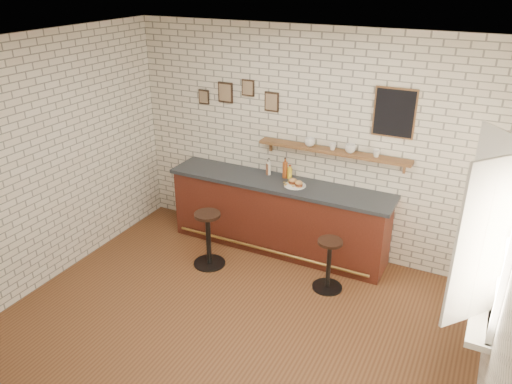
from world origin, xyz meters
TOP-DOWN VIEW (x-y plane):
  - ground at (0.00, 0.00)m, footprint 5.00×5.00m
  - bar_counter at (-0.25, 1.70)m, footprint 3.10×0.65m
  - sandwich_plate at (-0.01, 1.67)m, footprint 0.28×0.28m
  - ciabatta_sandwich at (0.00, 1.67)m, footprint 0.24×0.17m
  - potato_chips at (-0.03, 1.67)m, footprint 0.26×0.18m
  - bitters_bottle_brown at (-0.49, 1.86)m, footprint 0.06×0.06m
  - bitters_bottle_white at (-0.48, 1.86)m, footprint 0.06×0.06m
  - bitters_bottle_amber at (-0.24, 1.86)m, footprint 0.07×0.07m
  - condiment_bottle_yellow at (-0.17, 1.86)m, footprint 0.06×0.06m
  - bar_stool_left at (-0.88, 0.90)m, footprint 0.42×0.42m
  - bar_stool_right at (0.70, 1.09)m, footprint 0.37×0.37m
  - wall_shelf at (0.40, 1.90)m, footprint 2.00×0.18m
  - shelf_cup_a at (0.09, 1.90)m, footprint 0.18×0.18m
  - shelf_cup_b at (0.40, 1.90)m, footprint 0.12×0.12m
  - shelf_cup_c at (0.63, 1.90)m, footprint 0.18×0.18m
  - shelf_cup_d at (0.96, 1.90)m, footprint 0.10×0.10m
  - back_wall_decor at (0.23, 1.98)m, footprint 2.96×0.02m
  - window_sill at (2.40, 0.30)m, footprint 0.20×1.35m
  - casement_window at (2.36, 0.30)m, footprint 0.40×1.30m
  - book_lower at (2.38, 0.26)m, footprint 0.25×0.29m
  - book_upper at (2.38, 0.30)m, footprint 0.23×0.27m

SIDE VIEW (x-z plane):
  - ground at x=0.00m, z-range 0.00..0.00m
  - bar_stool_right at x=0.70m, z-range 0.02..0.70m
  - bar_stool_left at x=-0.88m, z-range 0.03..0.78m
  - bar_counter at x=-0.25m, z-range 0.00..1.01m
  - window_sill at x=2.40m, z-range 0.87..0.93m
  - book_lower at x=2.38m, z-range 0.93..0.95m
  - book_upper at x=2.38m, z-range 0.95..0.97m
  - sandwich_plate at x=-0.01m, z-range 1.01..1.02m
  - potato_chips at x=-0.03m, z-range 1.02..1.03m
  - ciabatta_sandwich at x=0.00m, z-range 1.02..1.10m
  - condiment_bottle_yellow at x=-0.17m, z-range 0.99..1.19m
  - bitters_bottle_brown at x=-0.49m, z-range 0.99..1.20m
  - bitters_bottle_white at x=-0.48m, z-range 0.99..1.22m
  - bitters_bottle_amber at x=-0.24m, z-range 0.98..1.27m
  - wall_shelf at x=0.40m, z-range 1.39..1.57m
  - shelf_cup_b at x=0.40m, z-range 1.50..1.58m
  - shelf_cup_d at x=0.96m, z-range 1.50..1.58m
  - shelf_cup_c at x=0.63m, z-range 1.50..1.61m
  - shelf_cup_a at x=0.09m, z-range 1.50..1.61m
  - casement_window at x=2.36m, z-range 0.87..2.43m
  - back_wall_decor at x=0.23m, z-range 1.77..2.33m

